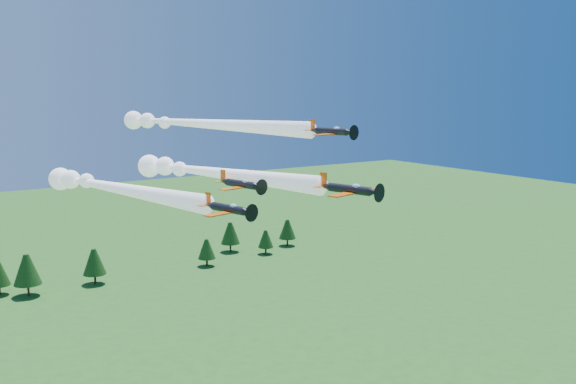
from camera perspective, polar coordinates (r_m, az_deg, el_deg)
plane_lead at (r=96.58m, az=-6.89°, el=1.77°), size 16.67×44.96×3.70m
plane_left at (r=98.42m, az=-15.51°, el=0.45°), size 15.35×45.75×3.70m
plane_right at (r=116.80m, az=-8.19°, el=6.07°), size 16.87×56.92×3.70m
plane_slot at (r=88.79m, az=-4.17°, el=0.71°), size 7.91×8.69×2.76m
treeline at (r=189.99m, az=-20.84°, el=-6.29°), size 170.62×21.74×11.59m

